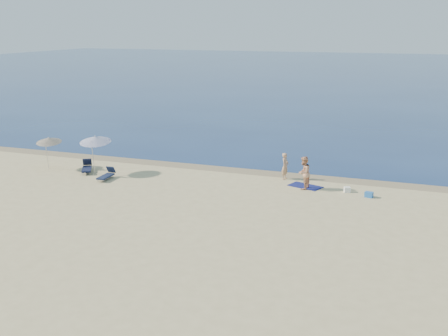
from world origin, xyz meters
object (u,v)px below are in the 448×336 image
object	(u,v)px
person_left	(285,166)
person_right	(304,173)
umbrella_near	(95,139)
blue_cooler	(369,195)

from	to	relation	value
person_left	person_right	xyz separation A→B (m)	(1.54, -1.74, 0.14)
person_left	person_right	bearing A→B (deg)	-130.40
person_left	umbrella_near	size ratio (longest dim) A/B	0.64
blue_cooler	umbrella_near	size ratio (longest dim) A/B	0.17
person_left	umbrella_near	bearing A→B (deg)	111.69
person_left	blue_cooler	distance (m)	5.75
person_left	person_right	size ratio (longest dim) A/B	0.85
person_right	blue_cooler	xyz separation A→B (m)	(3.78, -0.33, -0.82)
blue_cooler	umbrella_near	distance (m)	17.20
person_right	person_left	bearing A→B (deg)	-129.55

